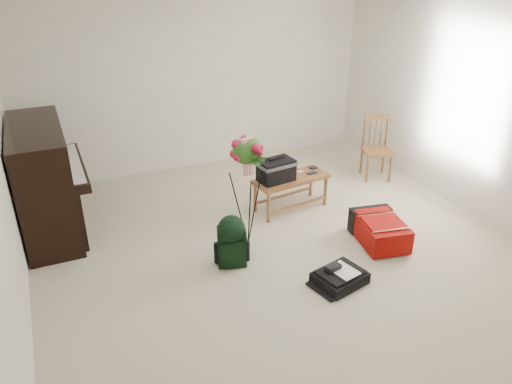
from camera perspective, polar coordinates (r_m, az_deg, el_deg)
name	(u,v)px	position (r m, az deg, el deg)	size (l,w,h in m)	color
floor	(286,257)	(5.33, 3.44, -7.42)	(5.00, 5.50, 0.01)	beige
ceiling	(294,6)	(4.45, 4.36, 20.39)	(5.00, 5.50, 0.01)	white
wall_back	(199,81)	(7.18, -6.59, 12.47)	(5.00, 0.04, 2.50)	silver
wall_right	(486,114)	(6.26, 24.80, 8.13)	(0.04, 5.50, 2.50)	silver
piano	(46,183)	(5.99, -22.92, 0.98)	(0.71, 1.50, 1.25)	black
bench	(280,172)	(6.00, 2.80, 2.27)	(0.98, 0.49, 0.72)	brown
dining_chair	(376,149)	(7.13, 13.54, 4.82)	(0.48, 0.48, 0.86)	brown
red_suitcase	(377,228)	(5.68, 13.66, -4.03)	(0.57, 0.75, 0.29)	#A00F06
black_duffel	(340,277)	(4.98, 9.55, -9.53)	(0.54, 0.47, 0.20)	black
green_backpack	(232,239)	(5.04, -2.79, -5.36)	(0.32, 0.30, 0.56)	black
flower_stand	(248,193)	(5.22, -0.97, -0.16)	(0.50, 0.50, 1.28)	black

